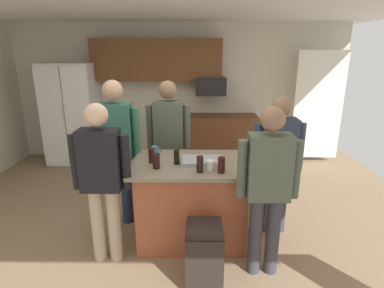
{
  "coord_description": "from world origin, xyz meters",
  "views": [
    {
      "loc": [
        0.32,
        -3.33,
        2.1
      ],
      "look_at": [
        0.28,
        0.12,
        1.05
      ],
      "focal_mm": 28.92,
      "sensor_mm": 36.0,
      "label": 1
    }
  ],
  "objects": [
    {
      "name": "person_guest_left",
      "position": [
        -0.59,
        -0.58,
        0.95
      ],
      "size": [
        0.57,
        0.22,
        1.64
      ],
      "rotation": [
        0.0,
        0.0,
        0.43
      ],
      "color": "tan",
      "rests_on": "ground"
    },
    {
      "name": "mug_blue_stoneware",
      "position": [
        -0.15,
        0.08,
        0.98
      ],
      "size": [
        0.12,
        0.08,
        0.1
      ],
      "color": "#4C6B99",
      "rests_on": "kitchen_island"
    },
    {
      "name": "tumbler_amber",
      "position": [
        0.58,
        -0.47,
        1.01
      ],
      "size": [
        0.07,
        0.07,
        0.16
      ],
      "color": "black",
      "rests_on": "kitchen_island"
    },
    {
      "name": "person_host_foreground",
      "position": [
        -0.03,
        0.57,
        1.01
      ],
      "size": [
        0.57,
        0.23,
        1.74
      ],
      "rotation": [
        0.0,
        0.0,
        -1.18
      ],
      "color": "#232D4C",
      "rests_on": "ground"
    },
    {
      "name": "cabinet_run_lower",
      "position": [
        0.6,
        2.48,
        0.45
      ],
      "size": [
        1.8,
        0.63,
        0.9
      ],
      "color": "brown",
      "rests_on": "ground"
    },
    {
      "name": "person_guest_by_door",
      "position": [
        0.98,
        -0.75,
        0.95
      ],
      "size": [
        0.57,
        0.22,
        1.65
      ],
      "rotation": [
        0.0,
        0.0,
        2.46
      ],
      "color": "#383842",
      "rests_on": "ground"
    },
    {
      "name": "serving_tray",
      "position": [
        0.39,
        -0.19,
        0.95
      ],
      "size": [
        0.44,
        0.3,
        0.04
      ],
      "color": "#B7B7BC",
      "rests_on": "kitchen_island"
    },
    {
      "name": "trash_bin",
      "position": [
        0.4,
        -0.91,
        0.3
      ],
      "size": [
        0.34,
        0.34,
        0.61
      ],
      "color": "black",
      "rests_on": "ground"
    },
    {
      "name": "person_guest_right",
      "position": [
        1.25,
        -0.02,
        0.94
      ],
      "size": [
        0.57,
        0.22,
        1.63
      ],
      "rotation": [
        0.0,
        0.0,
        -2.97
      ],
      "color": "#383842",
      "rests_on": "ground"
    },
    {
      "name": "glass_stout_tall",
      "position": [
        0.12,
        -0.23,
        1.01
      ],
      "size": [
        0.06,
        0.06,
        0.15
      ],
      "color": "black",
      "rests_on": "kitchen_island"
    },
    {
      "name": "refrigerator",
      "position": [
        -2.0,
        2.38,
        0.94
      ],
      "size": [
        0.93,
        0.76,
        1.88
      ],
      "color": "white",
      "rests_on": "ground"
    },
    {
      "name": "french_door_window_panel",
      "position": [
        2.6,
        2.4,
        1.1
      ],
      "size": [
        0.9,
        0.06,
        2.0
      ],
      "primitive_type": "cube",
      "color": "white",
      "rests_on": "ground"
    },
    {
      "name": "cabinet_run_upper",
      "position": [
        -0.4,
        2.6,
        1.93
      ],
      "size": [
        2.4,
        0.38,
        0.75
      ],
      "color": "brown"
    },
    {
      "name": "glass_short_whisky",
      "position": [
        -0.15,
        -0.2,
        1.01
      ],
      "size": [
        0.06,
        0.06,
        0.16
      ],
      "color": "black",
      "rests_on": "kitchen_island"
    },
    {
      "name": "back_wall",
      "position": [
        0.0,
        2.8,
        1.3
      ],
      "size": [
        6.4,
        0.1,
        2.6
      ],
      "primitive_type": "cube",
      "color": "beige",
      "rests_on": "ground"
    },
    {
      "name": "person_elder_center",
      "position": [
        -0.62,
        0.16,
        1.04
      ],
      "size": [
        0.57,
        0.23,
        1.78
      ],
      "rotation": [
        0.0,
        0.0,
        -0.37
      ],
      "color": "#232D4C",
      "rests_on": "ground"
    },
    {
      "name": "glass_pilsner",
      "position": [
        0.36,
        -0.46,
        1.02
      ],
      "size": [
        0.07,
        0.07,
        0.17
      ],
      "color": "black",
      "rests_on": "kitchen_island"
    },
    {
      "name": "floor",
      "position": [
        0.0,
        0.0,
        0.0
      ],
      "size": [
        7.04,
        7.04,
        0.0
      ],
      "primitive_type": "plane",
      "color": "#937A5B",
      "rests_on": "ground"
    },
    {
      "name": "mug_ceramic_white",
      "position": [
        0.47,
        -0.41,
        0.99
      ],
      "size": [
        0.13,
        0.09,
        0.1
      ],
      "color": "white",
      "rests_on": "kitchen_island"
    },
    {
      "name": "kitchen_island",
      "position": [
        0.28,
        -0.18,
        0.47
      ],
      "size": [
        1.29,
        0.89,
        0.93
      ],
      "color": "#AD5638",
      "rests_on": "ground"
    },
    {
      "name": "glass_dark_ale",
      "position": [
        -0.08,
        -0.36,
        1.01
      ],
      "size": [
        0.07,
        0.07,
        0.16
      ],
      "color": "black",
      "rests_on": "kitchen_island"
    },
    {
      "name": "microwave_over_range",
      "position": [
        0.6,
        2.5,
        1.45
      ],
      "size": [
        0.56,
        0.4,
        0.32
      ],
      "primitive_type": "cube",
      "color": "black"
    }
  ]
}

